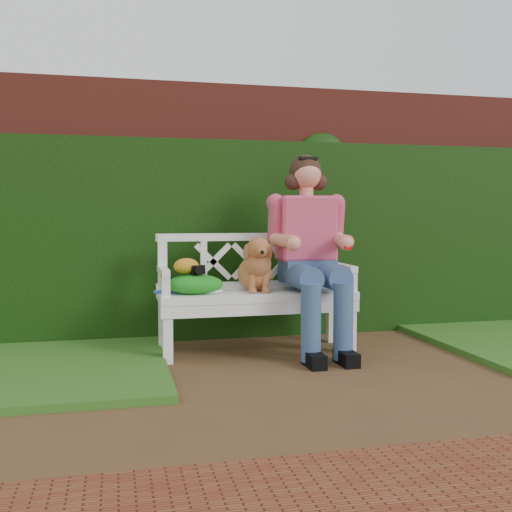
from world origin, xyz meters
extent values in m
plane|color=#4A341F|center=(0.00, 0.00, 0.00)|extent=(60.00, 60.00, 0.00)
cube|color=maroon|center=(0.00, 1.90, 1.10)|extent=(10.00, 0.30, 2.20)
cube|color=#18430B|center=(0.00, 1.68, 0.85)|extent=(10.00, 0.18, 1.70)
cube|color=black|center=(-0.84, 1.01, 0.66)|extent=(0.12, 0.10, 0.07)
ellipsoid|color=#C3801C|center=(-0.92, 1.04, 0.68)|extent=(0.21, 0.17, 0.12)
camera|label=1|loc=(-1.43, -3.42, 1.07)|focal=42.00mm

